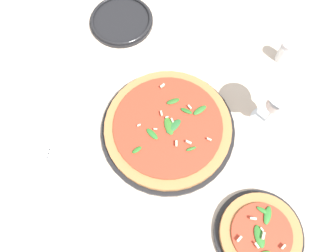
{
  "coord_description": "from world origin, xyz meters",
  "views": [
    {
      "loc": [
        0.11,
        -0.25,
        0.73
      ],
      "look_at": [
        0.04,
        0.03,
        0.03
      ],
      "focal_mm": 35.0,
      "sensor_mm": 36.0,
      "label": 1
    }
  ],
  "objects_px": {
    "fork": "(22,149)",
    "shaker_pepper": "(285,52)",
    "pizza_arugula_main": "(168,128)",
    "pizza_personal_side": "(260,234)",
    "wine_glass": "(280,101)",
    "side_plate_white": "(121,20)"
  },
  "relations": [
    {
      "from": "side_plate_white",
      "to": "shaker_pepper",
      "type": "xyz_separation_m",
      "value": [
        0.44,
        -0.01,
        0.02
      ]
    },
    {
      "from": "side_plate_white",
      "to": "shaker_pepper",
      "type": "distance_m",
      "value": 0.44
    },
    {
      "from": "pizza_arugula_main",
      "to": "pizza_personal_side",
      "type": "height_order",
      "value": "same"
    },
    {
      "from": "pizza_arugula_main",
      "to": "wine_glass",
      "type": "relative_size",
      "value": 2.06
    },
    {
      "from": "pizza_arugula_main",
      "to": "pizza_personal_side",
      "type": "relative_size",
      "value": 1.68
    },
    {
      "from": "wine_glass",
      "to": "side_plate_white",
      "type": "xyz_separation_m",
      "value": [
        -0.43,
        0.19,
        -0.1
      ]
    },
    {
      "from": "wine_glass",
      "to": "side_plate_white",
      "type": "height_order",
      "value": "wine_glass"
    },
    {
      "from": "pizza_personal_side",
      "to": "side_plate_white",
      "type": "distance_m",
      "value": 0.65
    },
    {
      "from": "fork",
      "to": "shaker_pepper",
      "type": "bearing_deg",
      "value": 30.5
    },
    {
      "from": "shaker_pepper",
      "to": "pizza_personal_side",
      "type": "bearing_deg",
      "value": -88.41
    },
    {
      "from": "pizza_arugula_main",
      "to": "fork",
      "type": "distance_m",
      "value": 0.34
    },
    {
      "from": "pizza_arugula_main",
      "to": "shaker_pepper",
      "type": "bearing_deg",
      "value": 49.47
    },
    {
      "from": "wine_glass",
      "to": "shaker_pepper",
      "type": "bearing_deg",
      "value": 86.46
    },
    {
      "from": "fork",
      "to": "side_plate_white",
      "type": "distance_m",
      "value": 0.43
    },
    {
      "from": "pizza_arugula_main",
      "to": "pizza_personal_side",
      "type": "xyz_separation_m",
      "value": [
        0.25,
        -0.18,
        -0.0
      ]
    },
    {
      "from": "fork",
      "to": "side_plate_white",
      "type": "bearing_deg",
      "value": 69.26
    },
    {
      "from": "side_plate_white",
      "to": "pizza_personal_side",
      "type": "bearing_deg",
      "value": -45.26
    },
    {
      "from": "pizza_arugula_main",
      "to": "shaker_pepper",
      "type": "xyz_separation_m",
      "value": [
        0.23,
        0.27,
        0.02
      ]
    },
    {
      "from": "side_plate_white",
      "to": "shaker_pepper",
      "type": "bearing_deg",
      "value": -0.69
    },
    {
      "from": "pizza_personal_side",
      "to": "shaker_pepper",
      "type": "bearing_deg",
      "value": 91.59
    },
    {
      "from": "fork",
      "to": "side_plate_white",
      "type": "relative_size",
      "value": 1.17
    },
    {
      "from": "pizza_arugula_main",
      "to": "wine_glass",
      "type": "height_order",
      "value": "wine_glass"
    }
  ]
}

